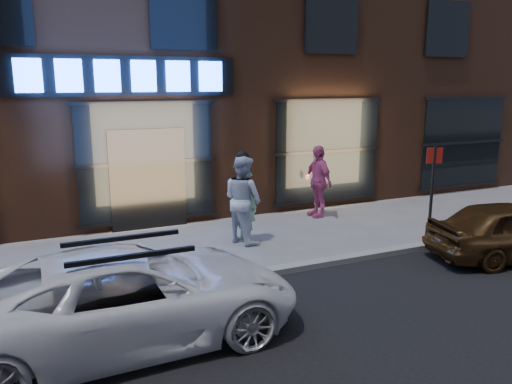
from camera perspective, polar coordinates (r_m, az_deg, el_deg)
ground at (r=8.84m, az=-6.47°, el=-10.70°), size 90.00×90.00×0.00m
curb at (r=8.82m, az=-6.48°, el=-10.34°), size 60.00×0.25×0.12m
storefront_building at (r=16.04m, az=-16.09°, el=18.00°), size 30.20×8.28×10.30m
man_bowtie at (r=10.97m, az=-1.15°, el=-1.55°), size 0.56×0.69×1.62m
man_cap at (r=10.89m, az=-1.50°, el=-0.82°), size 1.01×1.14×1.93m
passerby at (r=13.11m, az=7.08°, el=1.24°), size 0.51×1.12×1.88m
white_suv at (r=7.06m, az=-14.24°, el=-11.47°), size 4.73×2.31×1.29m
sign_post at (r=11.40m, az=19.49°, el=0.70°), size 0.32×0.16×2.13m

